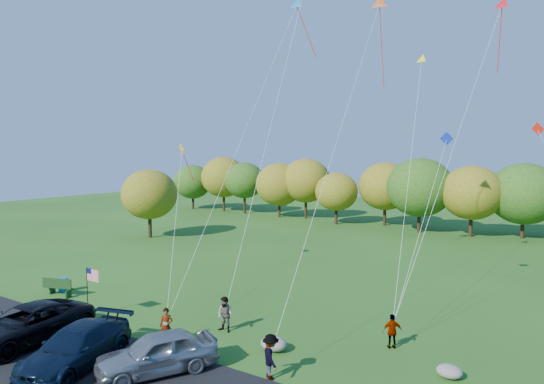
{
  "coord_description": "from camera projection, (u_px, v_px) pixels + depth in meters",
  "views": [
    {
      "loc": [
        15.1,
        -15.81,
        8.77
      ],
      "look_at": [
        0.74,
        6.0,
        6.55
      ],
      "focal_mm": 32.0,
      "sensor_mm": 36.0,
      "label": 1
    }
  ],
  "objects": [
    {
      "name": "ground",
      "position": [
        187.0,
        343.0,
        22.17
      ],
      "size": [
        140.0,
        140.0,
        0.0
      ],
      "primitive_type": "plane",
      "color": "#245117",
      "rests_on": "ground"
    },
    {
      "name": "asphalt_lane",
      "position": [
        115.0,
        376.0,
        18.84
      ],
      "size": [
        44.0,
        6.0,
        0.06
      ],
      "primitive_type": "cube",
      "color": "black",
      "rests_on": "ground"
    },
    {
      "name": "treeline",
      "position": [
        422.0,
        189.0,
        51.81
      ],
      "size": [
        74.62,
        27.69,
        8.25
      ],
      "color": "#332412",
      "rests_on": "ground"
    },
    {
      "name": "minivan_dark",
      "position": [
        26.0,
        325.0,
        22.01
      ],
      "size": [
        3.18,
        6.16,
        1.66
      ],
      "primitive_type": "imported",
      "rotation": [
        0.0,
        0.0,
        0.07
      ],
      "color": "black",
      "rests_on": "asphalt_lane"
    },
    {
      "name": "minivan_navy",
      "position": [
        76.0,
        347.0,
        19.55
      ],
      "size": [
        3.68,
        5.9,
        1.6
      ],
      "primitive_type": "imported",
      "rotation": [
        0.0,
        0.0,
        0.28
      ],
      "color": "black",
      "rests_on": "asphalt_lane"
    },
    {
      "name": "minivan_silver",
      "position": [
        157.0,
        353.0,
        19.02
      ],
      "size": [
        3.92,
        5.07,
        1.61
      ],
      "primitive_type": "imported",
      "rotation": [
        0.0,
        0.0,
        -0.49
      ],
      "color": "#91959B",
      "rests_on": "asphalt_lane"
    },
    {
      "name": "flyer_a",
      "position": [
        166.0,
        326.0,
        22.02
      ],
      "size": [
        0.72,
        0.65,
        1.66
      ],
      "primitive_type": "imported",
      "rotation": [
        0.0,
        0.0,
        0.55
      ],
      "color": "#4C4C59",
      "rests_on": "ground"
    },
    {
      "name": "flyer_b",
      "position": [
        225.0,
        314.0,
        23.47
      ],
      "size": [
        0.84,
        0.66,
        1.72
      ],
      "primitive_type": "imported",
      "rotation": [
        0.0,
        0.0,
        0.01
      ],
      "color": "#4C4C59",
      "rests_on": "ground"
    },
    {
      "name": "flyer_c",
      "position": [
        271.0,
        357.0,
        18.61
      ],
      "size": [
        1.28,
        1.23,
        1.75
      ],
      "primitive_type": "imported",
      "rotation": [
        0.0,
        0.0,
        2.42
      ],
      "color": "#4C4C59",
      "rests_on": "ground"
    },
    {
      "name": "flyer_d",
      "position": [
        392.0,
        331.0,
        21.53
      ],
      "size": [
        0.96,
        0.82,
        1.54
      ],
      "primitive_type": "imported",
      "rotation": [
        0.0,
        0.0,
        3.75
      ],
      "color": "#4C4C59",
      "rests_on": "ground"
    },
    {
      "name": "park_bench",
      "position": [
        58.0,
        287.0,
        29.3
      ],
      "size": [
        1.9,
        0.95,
        1.09
      ],
      "rotation": [
        0.0,
        0.0,
        0.34
      ],
      "color": "#163814",
      "rests_on": "ground"
    },
    {
      "name": "trash_barrel",
      "position": [
        63.0,
        285.0,
        30.21
      ],
      "size": [
        0.58,
        0.58,
        0.87
      ],
      "primitive_type": "cylinder",
      "color": "#0B59AA",
      "rests_on": "ground"
    },
    {
      "name": "flag_assembly",
      "position": [
        90.0,
        280.0,
        25.39
      ],
      "size": [
        0.99,
        0.64,
        2.67
      ],
      "color": "black",
      "rests_on": "ground"
    },
    {
      "name": "boulder_near",
      "position": [
        274.0,
        344.0,
        21.29
      ],
      "size": [
        1.23,
        0.97,
        0.62
      ],
      "primitive_type": "ellipsoid",
      "color": "#9F9E8B",
      "rests_on": "ground"
    },
    {
      "name": "boulder_far",
      "position": [
        449.0,
        371.0,
        18.73
      ],
      "size": [
        1.0,
        0.83,
        0.52
      ],
      "primitive_type": "ellipsoid",
      "color": "gray",
      "rests_on": "ground"
    },
    {
      "name": "kites_aloft",
      "position": [
        374.0,
        2.0,
        30.77
      ],
      "size": [
        21.63,
        7.89,
        18.02
      ],
      "color": "#D44B17",
      "rests_on": "ground"
    }
  ]
}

